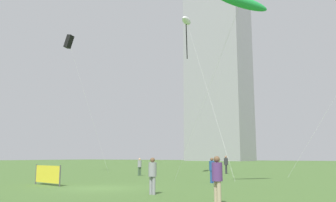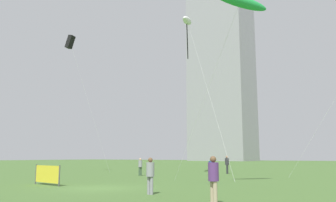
{
  "view_description": "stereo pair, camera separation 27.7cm",
  "coord_description": "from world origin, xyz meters",
  "px_view_note": "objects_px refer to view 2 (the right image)",
  "views": [
    {
      "loc": [
        14.07,
        -15.0,
        1.76
      ],
      "look_at": [
        -0.39,
        7.85,
        6.04
      ],
      "focal_mm": 37.6,
      "sensor_mm": 36.0,
      "label": 1
    },
    {
      "loc": [
        14.3,
        -14.85,
        1.76
      ],
      "look_at": [
        -0.39,
        7.85,
        6.04
      ],
      "focal_mm": 37.6,
      "sensor_mm": 36.0,
      "label": 2
    }
  ],
  "objects_px": {
    "kite_flying_0": "(70,42)",
    "person_standing_1": "(140,165)",
    "person_standing_3": "(212,168)",
    "distant_highrise_1": "(220,51)",
    "person_standing_0": "(213,177)",
    "kite_flying_2": "(187,21)",
    "person_standing_4": "(150,173)",
    "kite_flying_3": "(240,2)",
    "person_standing_2": "(227,163)",
    "event_banner": "(47,174)"
  },
  "relations": [
    {
      "from": "distant_highrise_1",
      "to": "person_standing_4",
      "type": "bearing_deg",
      "value": -61.73
    },
    {
      "from": "person_standing_4",
      "to": "event_banner",
      "type": "xyz_separation_m",
      "value": [
        -8.6,
        0.94,
        -0.32
      ]
    },
    {
      "from": "person_standing_2",
      "to": "distant_highrise_1",
      "type": "distance_m",
      "value": 117.63
    },
    {
      "from": "person_standing_0",
      "to": "kite_flying_3",
      "type": "height_order",
      "value": "kite_flying_3"
    },
    {
      "from": "kite_flying_2",
      "to": "person_standing_4",
      "type": "bearing_deg",
      "value": -66.35
    },
    {
      "from": "person_standing_4",
      "to": "kite_flying_2",
      "type": "xyz_separation_m",
      "value": [
        -6.97,
        15.91,
        14.39
      ]
    },
    {
      "from": "person_standing_0",
      "to": "person_standing_4",
      "type": "distance_m",
      "value": 4.41
    },
    {
      "from": "person_standing_2",
      "to": "kite_flying_3",
      "type": "relative_size",
      "value": 0.15
    },
    {
      "from": "person_standing_1",
      "to": "kite_flying_2",
      "type": "distance_m",
      "value": 15.17
    },
    {
      "from": "kite_flying_2",
      "to": "person_standing_0",
      "type": "bearing_deg",
      "value": -57.85
    },
    {
      "from": "person_standing_1",
      "to": "kite_flying_3",
      "type": "height_order",
      "value": "kite_flying_3"
    },
    {
      "from": "distant_highrise_1",
      "to": "event_banner",
      "type": "distance_m",
      "value": 133.51
    },
    {
      "from": "person_standing_2",
      "to": "person_standing_1",
      "type": "bearing_deg",
      "value": -45.05
    },
    {
      "from": "kite_flying_0",
      "to": "distant_highrise_1",
      "type": "relative_size",
      "value": 0.17
    },
    {
      "from": "person_standing_1",
      "to": "kite_flying_2",
      "type": "relative_size",
      "value": 0.1
    },
    {
      "from": "kite_flying_3",
      "to": "distant_highrise_1",
      "type": "bearing_deg",
      "value": 114.72
    },
    {
      "from": "person_standing_1",
      "to": "kite_flying_0",
      "type": "bearing_deg",
      "value": -48.39
    },
    {
      "from": "person_standing_4",
      "to": "kite_flying_3",
      "type": "relative_size",
      "value": 0.14
    },
    {
      "from": "person_standing_1",
      "to": "event_banner",
      "type": "height_order",
      "value": "person_standing_1"
    },
    {
      "from": "person_standing_3",
      "to": "event_banner",
      "type": "bearing_deg",
      "value": 153.68
    },
    {
      "from": "person_standing_1",
      "to": "kite_flying_2",
      "type": "bearing_deg",
      "value": 169.88
    },
    {
      "from": "person_standing_4",
      "to": "person_standing_0",
      "type": "bearing_deg",
      "value": 161.62
    },
    {
      "from": "person_standing_3",
      "to": "distant_highrise_1",
      "type": "bearing_deg",
      "value": 45.08
    },
    {
      "from": "kite_flying_2",
      "to": "person_standing_2",
      "type": "bearing_deg",
      "value": 66.93
    },
    {
      "from": "person_standing_3",
      "to": "kite_flying_0",
      "type": "relative_size",
      "value": 0.11
    },
    {
      "from": "person_standing_3",
      "to": "event_banner",
      "type": "height_order",
      "value": "person_standing_3"
    },
    {
      "from": "person_standing_0",
      "to": "kite_flying_2",
      "type": "relative_size",
      "value": 0.11
    },
    {
      "from": "kite_flying_3",
      "to": "kite_flying_2",
      "type": "bearing_deg",
      "value": 133.59
    },
    {
      "from": "event_banner",
      "to": "kite_flying_0",
      "type": "bearing_deg",
      "value": 135.37
    },
    {
      "from": "person_standing_2",
      "to": "person_standing_3",
      "type": "distance_m",
      "value": 13.12
    },
    {
      "from": "person_standing_1",
      "to": "kite_flying_0",
      "type": "height_order",
      "value": "kite_flying_0"
    },
    {
      "from": "person_standing_1",
      "to": "event_banner",
      "type": "xyz_separation_m",
      "value": [
        1.76,
        -11.85,
        -0.26
      ]
    },
    {
      "from": "kite_flying_0",
      "to": "event_banner",
      "type": "bearing_deg",
      "value": -44.63
    },
    {
      "from": "person_standing_1",
      "to": "person_standing_0",
      "type": "bearing_deg",
      "value": 82.26
    },
    {
      "from": "kite_flying_3",
      "to": "event_banner",
      "type": "xyz_separation_m",
      "value": [
        -11.03,
        -5.09,
        -10.63
      ]
    },
    {
      "from": "person_standing_4",
      "to": "person_standing_2",
      "type": "bearing_deg",
      "value": -72.44
    },
    {
      "from": "person_standing_3",
      "to": "distant_highrise_1",
      "type": "distance_m",
      "value": 129.84
    },
    {
      "from": "person_standing_3",
      "to": "kite_flying_2",
      "type": "relative_size",
      "value": 0.1
    },
    {
      "from": "person_standing_1",
      "to": "kite_flying_0",
      "type": "distance_m",
      "value": 16.52
    },
    {
      "from": "kite_flying_0",
      "to": "kite_flying_2",
      "type": "height_order",
      "value": "kite_flying_2"
    },
    {
      "from": "kite_flying_0",
      "to": "person_standing_1",
      "type": "bearing_deg",
      "value": 4.31
    },
    {
      "from": "person_standing_4",
      "to": "person_standing_1",
      "type": "bearing_deg",
      "value": -47.14
    },
    {
      "from": "kite_flying_0",
      "to": "kite_flying_3",
      "type": "bearing_deg",
      "value": -15.15
    },
    {
      "from": "person_standing_1",
      "to": "person_standing_3",
      "type": "distance_m",
      "value": 10.7
    },
    {
      "from": "person_standing_2",
      "to": "kite_flying_3",
      "type": "bearing_deg",
      "value": 16.87
    },
    {
      "from": "kite_flying_2",
      "to": "person_standing_3",
      "type": "bearing_deg",
      "value": -51.41
    },
    {
      "from": "kite_flying_3",
      "to": "person_standing_4",
      "type": "bearing_deg",
      "value": -111.99
    },
    {
      "from": "distant_highrise_1",
      "to": "kite_flying_3",
      "type": "bearing_deg",
      "value": -59.64
    },
    {
      "from": "kite_flying_0",
      "to": "kite_flying_2",
      "type": "bearing_deg",
      "value": 16.55
    },
    {
      "from": "person_standing_3",
      "to": "kite_flying_3",
      "type": "height_order",
      "value": "kite_flying_3"
    }
  ]
}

